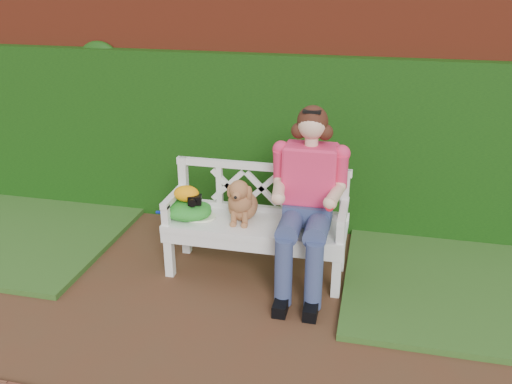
# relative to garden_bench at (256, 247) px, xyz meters

# --- Properties ---
(ground) EXTENTS (60.00, 60.00, 0.00)m
(ground) POSITION_rel_garden_bench_xyz_m (-0.34, -0.68, -0.24)
(ground) COLOR #442E1C
(brick_wall) EXTENTS (10.00, 0.30, 2.20)m
(brick_wall) POSITION_rel_garden_bench_xyz_m (-0.34, 1.22, 0.86)
(brick_wall) COLOR maroon
(brick_wall) RESTS_ON ground
(ivy_hedge) EXTENTS (10.00, 0.18, 1.70)m
(ivy_hedge) POSITION_rel_garden_bench_xyz_m (-0.34, 1.00, 0.61)
(ivy_hedge) COLOR #194B0E
(ivy_hedge) RESTS_ON ground
(grass_right) EXTENTS (2.60, 2.00, 0.05)m
(grass_right) POSITION_rel_garden_bench_xyz_m (2.06, 0.22, -0.21)
(grass_right) COLOR #1B3C11
(grass_right) RESTS_ON ground
(garden_bench) EXTENTS (1.58, 0.61, 0.48)m
(garden_bench) POSITION_rel_garden_bench_xyz_m (0.00, 0.00, 0.00)
(garden_bench) COLOR white
(garden_bench) RESTS_ON ground
(seated_woman) EXTENTS (0.81, 0.96, 1.49)m
(seated_woman) POSITION_rel_garden_bench_xyz_m (0.43, -0.02, 0.50)
(seated_woman) COLOR #F92C27
(seated_woman) RESTS_ON ground
(dog) EXTENTS (0.31, 0.39, 0.40)m
(dog) POSITION_rel_garden_bench_xyz_m (-0.12, 0.01, 0.44)
(dog) COLOR #AE8234
(dog) RESTS_ON garden_bench
(tennis_racket) EXTENTS (0.60, 0.40, 0.03)m
(tennis_racket) POSITION_rel_garden_bench_xyz_m (-0.52, -0.03, 0.25)
(tennis_racket) COLOR beige
(tennis_racket) RESTS_ON garden_bench
(green_bag) EXTENTS (0.47, 0.40, 0.14)m
(green_bag) POSITION_rel_garden_bench_xyz_m (-0.58, -0.05, 0.31)
(green_bag) COLOR #23771A
(green_bag) RESTS_ON garden_bench
(camera_item) EXTENTS (0.13, 0.11, 0.07)m
(camera_item) POSITION_rel_garden_bench_xyz_m (-0.51, -0.06, 0.42)
(camera_item) COLOR black
(camera_item) RESTS_ON green_bag
(baseball_glove) EXTENTS (0.22, 0.17, 0.14)m
(baseball_glove) POSITION_rel_garden_bench_xyz_m (-0.59, -0.03, 0.45)
(baseball_glove) COLOR orange
(baseball_glove) RESTS_ON green_bag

